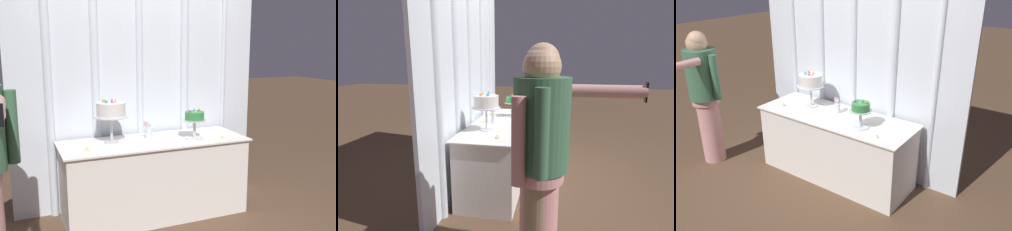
{
  "view_description": "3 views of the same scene",
  "coord_description": "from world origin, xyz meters",
  "views": [
    {
      "loc": [
        -1.27,
        -3.3,
        1.7
      ],
      "look_at": [
        0.13,
        0.07,
        1.0
      ],
      "focal_mm": 41.57,
      "sensor_mm": 36.0,
      "label": 1
    },
    {
      "loc": [
        -3.1,
        -0.58,
        1.52
      ],
      "look_at": [
        0.06,
        0.04,
        0.84
      ],
      "focal_mm": 28.18,
      "sensor_mm": 36.0,
      "label": 2
    },
    {
      "loc": [
        2.13,
        -2.75,
        2.3
      ],
      "look_at": [
        0.15,
        0.04,
        0.82
      ],
      "focal_mm": 37.75,
      "sensor_mm": 36.0,
      "label": 3
    }
  ],
  "objects": [
    {
      "name": "cake_display_nearleft",
      "position": [
        -0.4,
        0.17,
        1.07
      ],
      "size": [
        0.31,
        0.31,
        0.43
      ],
      "color": "silver",
      "rests_on": "cake_table"
    },
    {
      "name": "guest_man_dark_suit",
      "position": [
        -1.48,
        -0.49,
        0.88
      ],
      "size": [
        0.52,
        0.38,
        1.62
      ],
      "color": "#D6938E",
      "rests_on": "ground_plane"
    },
    {
      "name": "flower_vase",
      "position": [
        -0.04,
        0.18,
        0.85
      ],
      "size": [
        0.08,
        0.07,
        0.18
      ],
      "color": "silver",
      "rests_on": "cake_table"
    },
    {
      "name": "tealight_far_left",
      "position": [
        -0.67,
        -0.02,
        0.77
      ],
      "size": [
        0.05,
        0.05,
        0.03
      ],
      "color": "beige",
      "rests_on": "cake_table"
    },
    {
      "name": "ground_plane",
      "position": [
        0.0,
        0.0,
        0.0
      ],
      "size": [
        24.0,
        24.0,
        0.0
      ],
      "primitive_type": "plane",
      "color": "brown"
    },
    {
      "name": "cake_table",
      "position": [
        0.0,
        0.1,
        0.38
      ],
      "size": [
        1.8,
        0.65,
        0.76
      ],
      "color": "white",
      "rests_on": "ground_plane"
    },
    {
      "name": "cake_display_nearright",
      "position": [
        0.38,
        0.01,
        0.96
      ],
      "size": [
        0.23,
        0.23,
        0.3
      ],
      "color": "silver",
      "rests_on": "cake_table"
    },
    {
      "name": "draped_curtain",
      "position": [
        -0.02,
        0.49,
        1.51
      ],
      "size": [
        2.61,
        0.17,
        2.84
      ],
      "color": "silver",
      "rests_on": "ground_plane"
    },
    {
      "name": "guest_girl_blue_dress",
      "position": [
        -1.5,
        -0.49,
        0.89
      ],
      "size": [
        0.44,
        0.87,
        1.59
      ],
      "color": "#9E8966",
      "rests_on": "ground_plane"
    },
    {
      "name": "tealight_near_left",
      "position": [
        0.64,
        -0.1,
        0.77
      ],
      "size": [
        0.04,
        0.04,
        0.03
      ],
      "color": "beige",
      "rests_on": "cake_table"
    }
  ]
}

